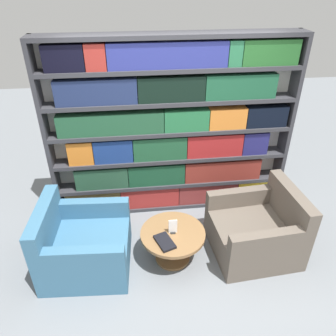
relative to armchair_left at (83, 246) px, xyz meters
name	(u,v)px	position (x,y,z in m)	size (l,w,h in m)	color
ground_plane	(185,268)	(1.13, -0.21, -0.28)	(14.00, 14.00, 0.00)	slate
bookshelf	(171,131)	(1.13, 1.02, 0.88)	(3.12, 0.30, 2.34)	silver
armchair_left	(83,246)	(0.00, 0.00, 0.00)	(1.00, 0.96, 0.82)	#386684
armchair_right	(257,231)	(2.03, 0.00, 0.00)	(1.00, 0.96, 0.82)	brown
coffee_table	(173,240)	(1.02, -0.04, 0.01)	(0.74, 0.74, 0.41)	brown
table_sign	(173,227)	(1.02, -0.04, 0.20)	(0.10, 0.06, 0.18)	black
stray_book	(165,242)	(0.91, -0.19, 0.14)	(0.24, 0.30, 0.03)	black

